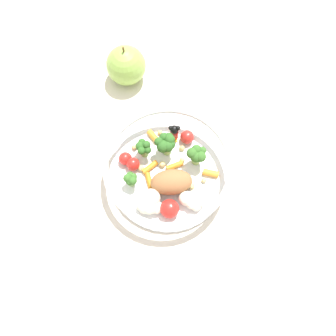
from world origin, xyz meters
name	(u,v)px	position (x,y,z in m)	size (l,w,h in m)	color
ground_plane	(159,175)	(0.00, 0.00, 0.00)	(2.40, 2.40, 0.00)	silver
food_container	(168,173)	(-0.02, 0.01, 0.03)	(0.23, 0.23, 0.06)	white
loose_apple	(126,65)	(0.07, -0.22, 0.04)	(0.08, 0.08, 0.09)	#8CB74C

